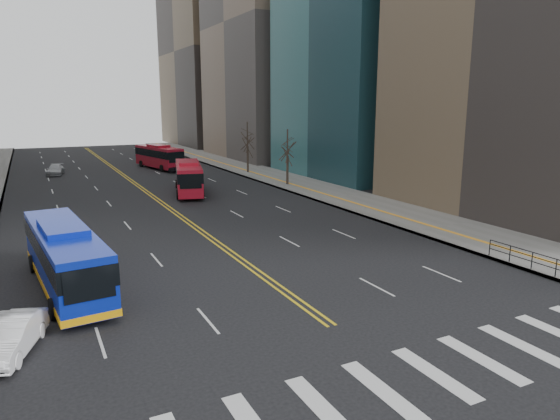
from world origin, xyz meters
name	(u,v)px	position (x,y,z in m)	size (l,w,h in m)	color
ground	(409,382)	(0.00, 0.00, 0.00)	(220.00, 220.00, 0.00)	black
sidewalk_right	(280,178)	(17.50, 45.00, 0.07)	(7.00, 130.00, 0.15)	slate
crosswalk	(409,382)	(0.00, 0.00, 0.01)	(26.70, 4.00, 0.01)	silver
centerline	(127,178)	(0.00, 55.00, 0.01)	(0.55, 100.00, 0.01)	gold
office_towers	(101,2)	(0.12, 68.51, 23.92)	(83.00, 134.00, 58.00)	gray
pedestrian_railing	(532,258)	(14.30, 6.00, 0.82)	(0.06, 6.06, 1.02)	black
street_trees	(81,158)	(-7.18, 34.55, 4.87)	(35.20, 47.20, 7.60)	#2D231B
blue_bus	(65,255)	(-10.01, 15.19, 1.83)	(3.68, 12.15, 3.48)	#0B23B1
red_bus_near	(189,175)	(4.00, 40.16, 1.95)	(5.20, 11.29, 3.50)	#AD1224
red_bus_far	(159,155)	(6.04, 62.44, 1.99)	(4.85, 11.55, 3.57)	#AD1224
car_white	(11,337)	(-12.50, 8.53, 0.71)	(1.50, 4.32, 1.42)	white
car_dark_mid	(174,167)	(7.11, 57.88, 0.68)	(1.60, 3.98, 1.36)	black
car_silver	(55,170)	(-8.24, 62.06, 0.69)	(1.93, 4.76, 1.38)	#A0A0A5
car_dark_far	(165,150)	(12.50, 85.18, 0.57)	(1.91, 4.14, 1.15)	black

